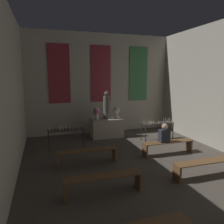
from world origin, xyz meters
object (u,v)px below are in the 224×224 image
at_px(flower_vase_left, 97,113).
at_px(pew_third_left, 103,181).
at_px(statue, 107,106).
at_px(flower_vase_right, 116,112).
at_px(pew_third_right, 205,165).
at_px(pew_back_left, 87,154).
at_px(pew_back_right, 168,145).
at_px(candle_rack_left, 66,132).
at_px(candle_rack_right, 157,125).
at_px(person_seated, 164,134).
at_px(altar, 107,128).

bearing_deg(flower_vase_left, pew_third_left, -102.02).
relative_size(statue, flower_vase_right, 2.44).
xyz_separation_m(flower_vase_left, flower_vase_right, (0.93, 0.00, 0.00)).
relative_size(pew_third_left, pew_third_right, 1.00).
relative_size(pew_back_left, pew_back_right, 1.00).
xyz_separation_m(candle_rack_left, candle_rack_right, (3.90, -0.00, 0.00)).
distance_m(candle_rack_right, pew_third_right, 3.58).
height_order(statue, flower_vase_left, statue).
xyz_separation_m(statue, candle_rack_left, (-1.95, -1.18, -0.74)).
bearing_deg(pew_back_right, pew_third_left, -147.08).
relative_size(pew_third_left, pew_back_left, 1.00).
distance_m(flower_vase_left, pew_third_left, 4.89).
distance_m(candle_rack_right, pew_third_left, 4.92).
distance_m(flower_vase_right, pew_third_left, 5.16).
bearing_deg(pew_back_right, person_seated, 180.00).
bearing_deg(pew_back_right, flower_vase_left, 124.42).
relative_size(candle_rack_right, pew_back_left, 0.73).
bearing_deg(candle_rack_left, candle_rack_right, -0.01).
xyz_separation_m(statue, flower_vase_left, (-0.46, 0.00, -0.27)).
relative_size(flower_vase_left, person_seated, 0.76).
xyz_separation_m(statue, flower_vase_right, (0.46, 0.00, -0.27)).
bearing_deg(flower_vase_left, person_seated, -57.92).
height_order(pew_back_right, person_seated, person_seated).
bearing_deg(candle_rack_left, pew_third_right, -45.89).
xyz_separation_m(altar, candle_rack_right, (1.94, -1.18, 0.26)).
bearing_deg(statue, pew_third_left, -107.28).
height_order(candle_rack_right, pew_third_left, candle_rack_right).
xyz_separation_m(pew_third_left, pew_third_right, (2.93, 0.00, 0.00)).
xyz_separation_m(flower_vase_right, pew_back_right, (1.00, -2.81, -0.82)).
relative_size(statue, candle_rack_left, 0.90).
xyz_separation_m(flower_vase_right, candle_rack_right, (1.48, -1.18, -0.47)).
relative_size(statue, pew_third_right, 0.66).
bearing_deg(altar, statue, 0.00).
height_order(statue, candle_rack_left, statue).
bearing_deg(altar, pew_back_right, -62.49).
bearing_deg(candle_rack_left, flower_vase_right, 26.08).
bearing_deg(candle_rack_right, pew_third_left, -134.02).
relative_size(pew_third_left, pew_back_right, 1.00).
relative_size(candle_rack_left, pew_back_left, 0.73).
height_order(pew_third_right, pew_back_right, same).
bearing_deg(pew_back_right, pew_back_left, 180.00).
distance_m(candle_rack_left, pew_back_left, 1.74).
xyz_separation_m(altar, statue, (0.00, 0.00, 1.00)).
bearing_deg(person_seated, candle_rack_right, 68.50).
height_order(altar, person_seated, person_seated).
xyz_separation_m(flower_vase_left, pew_back_left, (-1.00, -2.81, -0.82)).
bearing_deg(person_seated, statue, 114.82).
bearing_deg(pew_back_right, flower_vase_right, 109.62).
bearing_deg(flower_vase_right, statue, 180.00).
bearing_deg(pew_third_left, person_seated, 34.45).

